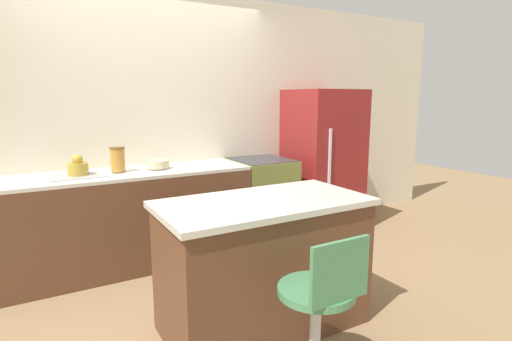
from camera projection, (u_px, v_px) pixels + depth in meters
The scene contains 10 objects.
ground_plane at pixel (177, 271), 3.63m from camera, with size 14.00×14.00×0.00m, color #8E704C.
wall_back at pixel (149, 123), 4.00m from camera, with size 8.00×0.06×2.60m.
back_counter at pixel (127, 219), 3.68m from camera, with size 2.25×0.65×0.90m.
kitchen_island at pixel (264, 264), 2.70m from camera, with size 1.39×0.73×0.89m.
oven_range at pixel (261, 200), 4.38m from camera, with size 0.60×0.66×0.90m.
refrigerator at pixel (323, 161), 4.69m from camera, with size 0.75×0.74×1.65m.
stool_chair at pixel (319, 316), 2.09m from camera, with size 0.41×0.41×0.89m.
kettle at pixel (78, 167), 3.40m from camera, with size 0.17×0.17×0.18m.
mixing_bowl at pixel (158, 164), 3.75m from camera, with size 0.20×0.20×0.07m.
canister_jar at pixel (118, 159), 3.56m from camera, with size 0.13×0.13×0.22m.
Camera 1 is at (-1.07, -3.32, 1.56)m, focal length 28.00 mm.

